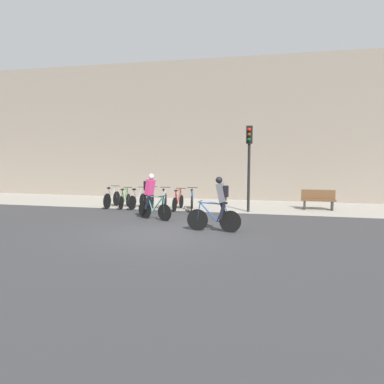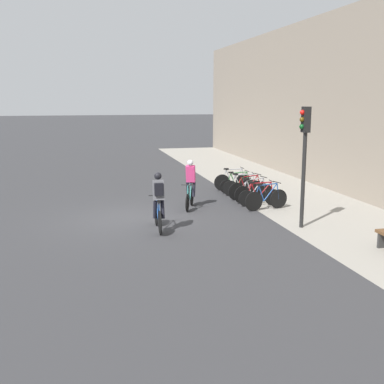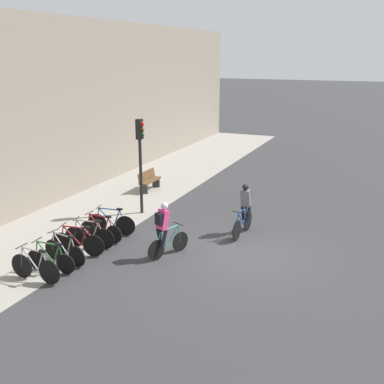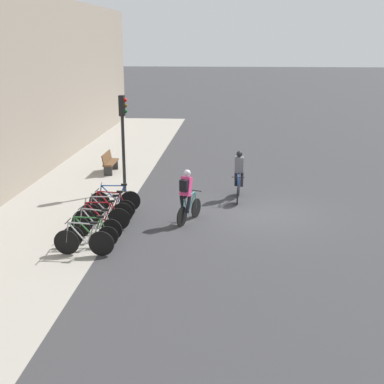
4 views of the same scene
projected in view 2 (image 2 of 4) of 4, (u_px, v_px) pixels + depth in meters
ground at (131, 219)px, 15.96m from camera, size 200.00×200.00×0.00m
kerb_strip at (317, 208)px, 17.48m from camera, size 44.00×4.50×0.01m
cyclist_pink at (190, 182)px, 17.45m from camera, size 1.53×0.70×1.76m
cyclist_grey at (158, 201)px, 14.30m from camera, size 1.80×0.46×1.80m
parked_bike_0 at (233, 181)px, 20.85m from camera, size 0.46×1.68×0.99m
parked_bike_1 at (238, 184)px, 20.24m from camera, size 0.46×1.59×0.94m
parked_bike_2 at (243, 187)px, 19.62m from camera, size 0.46×1.62×0.95m
parked_bike_3 at (248, 189)px, 19.00m from camera, size 0.51×1.73×0.98m
parked_bike_4 at (254, 192)px, 18.39m from camera, size 0.50×1.67×0.98m
parked_bike_5 at (260, 196)px, 17.78m from camera, size 0.46×1.64×0.94m
parked_bike_6 at (266, 199)px, 17.16m from camera, size 0.49×1.72×0.99m
traffic_light_pole at (304, 145)px, 14.42m from camera, size 0.26×0.30×3.69m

